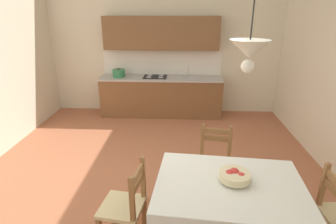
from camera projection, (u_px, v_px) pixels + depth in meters
ground_plane at (150, 194)px, 3.69m from camera, size 5.85×7.04×0.10m
wall_back at (165, 24)px, 6.03m from camera, size 5.85×0.12×4.03m
kitchen_cabinetry at (161, 79)px, 6.13m from camera, size 2.76×0.63×2.20m
dining_table at (229, 194)px, 2.63m from camera, size 1.50×1.15×0.75m
dining_chair_kitchen_side at (214, 163)px, 3.51m from camera, size 0.48×0.48×0.93m
dining_chair_tv_side at (126, 206)px, 2.74m from camera, size 0.48×0.48×0.93m
fruit_bowl at (235, 176)px, 2.60m from camera, size 0.30×0.30×0.12m
pendant_lamp at (249, 50)px, 2.14m from camera, size 0.32×0.32×0.80m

